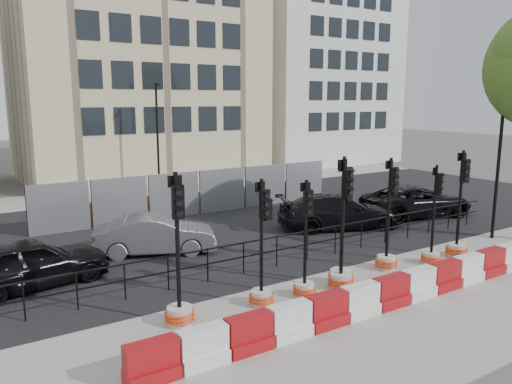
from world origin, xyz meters
TOP-DOWN VIEW (x-y plane):
  - ground at (0.00, 0.00)m, footprint 120.00×120.00m
  - sidewalk_near at (0.00, -3.00)m, footprint 40.00×6.00m
  - road at (0.00, 7.00)m, footprint 40.00×14.00m
  - sidewalk_far at (0.00, 16.00)m, footprint 40.00×4.00m
  - building_cream at (2.00, 21.99)m, footprint 15.00×10.06m
  - building_white at (17.00, 21.99)m, footprint 12.00×9.06m
  - kerb_railing at (0.00, 1.20)m, footprint 18.00×0.04m
  - heras_fencing at (0.57, 9.86)m, footprint 14.33×1.72m
  - lamp_post_far at (0.50, 14.98)m, footprint 0.12×0.56m
  - lamp_post_near at (7.50, -0.52)m, footprint 0.12×0.56m
  - barrier_row at (0.00, -2.80)m, footprint 14.65×0.50m
  - traffic_signal_a at (-5.40, -0.87)m, footprint 0.71×0.71m
  - traffic_signal_b at (-3.19, -0.98)m, footprint 0.64×0.64m
  - traffic_signal_c at (-1.94, -1.14)m, footprint 0.62×0.62m
  - traffic_signal_d at (-0.71, -1.21)m, footprint 0.71×0.71m
  - traffic_signal_e at (-0.54, -1.01)m, footprint 0.72×0.72m
  - traffic_signal_f at (1.55, -0.77)m, footprint 0.68×0.68m
  - traffic_signal_g at (3.12, -1.19)m, footprint 0.62×0.62m
  - traffic_signal_h at (4.43, -1.16)m, footprint 0.70×0.70m
  - car_a at (-7.92, 3.46)m, footprint 3.24×4.84m
  - car_b at (-3.83, 4.56)m, footprint 4.20×4.98m
  - car_c at (3.61, 3.75)m, footprint 5.35×6.23m
  - car_d at (8.02, 3.47)m, footprint 4.40×5.95m

SIDE VIEW (x-z plane):
  - ground at x=0.00m, z-range 0.00..0.00m
  - sidewalk_near at x=0.00m, z-range 0.00..0.02m
  - sidewalk_far at x=0.00m, z-range 0.00..0.02m
  - road at x=0.00m, z-range 0.00..0.03m
  - barrier_row at x=0.00m, z-range -0.03..0.77m
  - traffic_signal_c at x=-1.94m, z-range -0.92..2.22m
  - traffic_signal_g at x=3.12m, z-range -0.93..2.24m
  - heras_fencing at x=0.57m, z-range -0.35..1.65m
  - car_b at x=-3.83m, z-range 0.00..1.32m
  - kerb_railing at x=0.00m, z-range 0.19..1.19m
  - car_d at x=8.02m, z-range 0.00..1.38m
  - car_c at x=3.61m, z-range 0.00..1.41m
  - car_a at x=-7.92m, z-range 0.00..1.44m
  - traffic_signal_h at x=4.43m, z-range -1.04..2.50m
  - traffic_signal_a at x=-5.40m, z-range -1.05..2.53m
  - traffic_signal_e at x=-0.54m, z-range -1.07..2.57m
  - traffic_signal_b at x=-3.19m, z-range -0.85..2.40m
  - traffic_signal_f at x=1.55m, z-range -0.90..2.55m
  - traffic_signal_d at x=-0.71m, z-range -0.95..2.67m
  - lamp_post_far at x=0.50m, z-range 0.22..6.22m
  - lamp_post_near at x=7.50m, z-range 0.22..6.22m
  - building_white at x=17.00m, z-range 0.00..16.00m
  - building_cream at x=2.00m, z-range 0.00..18.00m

